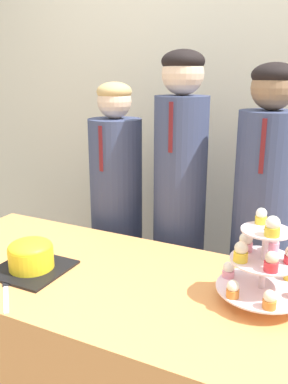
% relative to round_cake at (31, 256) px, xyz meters
% --- Properties ---
extents(wall_back, '(9.00, 0.06, 2.70)m').
position_rel_round_cake_xyz_m(wall_back, '(0.32, 1.19, 0.55)').
color(wall_back, beige).
rests_on(wall_back, ground_plane).
extents(table, '(1.74, 0.74, 0.74)m').
position_rel_round_cake_xyz_m(table, '(0.32, 0.09, -0.43)').
color(table, '#EF9951').
rests_on(table, ground_plane).
extents(round_cake, '(0.26, 0.26, 0.12)m').
position_rel_round_cake_xyz_m(round_cake, '(0.00, 0.00, 0.00)').
color(round_cake, black).
rests_on(round_cake, table).
extents(cake_knife, '(0.19, 0.19, 0.01)m').
position_rel_round_cake_xyz_m(cake_knife, '(0.01, -0.15, -0.06)').
color(cake_knife, silver).
rests_on(cake_knife, table).
extents(cupcake_stand, '(0.29, 0.29, 0.32)m').
position_rel_round_cake_xyz_m(cupcake_stand, '(0.83, 0.16, 0.08)').
color(cupcake_stand, silver).
rests_on(cupcake_stand, table).
extents(student_0, '(0.27, 0.28, 1.43)m').
position_rel_round_cake_xyz_m(student_0, '(-0.03, 0.70, -0.12)').
color(student_0, '#384266').
rests_on(student_0, ground_plane).
extents(student_1, '(0.25, 0.26, 1.57)m').
position_rel_round_cake_xyz_m(student_1, '(0.33, 0.70, -0.03)').
color(student_1, '#384266').
rests_on(student_1, ground_plane).
extents(student_2, '(0.27, 0.27, 1.51)m').
position_rel_round_cake_xyz_m(student_2, '(0.73, 0.70, -0.07)').
color(student_2, '#384266').
rests_on(student_2, ground_plane).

